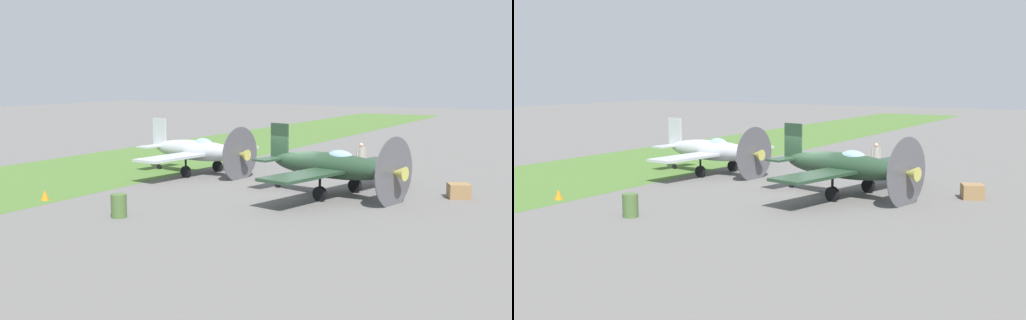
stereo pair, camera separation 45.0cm
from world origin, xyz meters
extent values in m
plane|color=#605E5B|center=(0.00, 0.00, 0.00)|extent=(160.00, 160.00, 0.00)
cube|color=#476B2D|center=(0.00, -12.71, 0.00)|extent=(120.00, 11.00, 0.01)
ellipsoid|color=#233D28|center=(0.45, 2.32, 1.37)|extent=(2.51, 6.50, 1.17)
cube|color=#233D28|center=(0.53, 2.68, 1.22)|extent=(9.17, 3.49, 0.13)
cube|color=#233D28|center=(-0.17, -0.54, 2.21)|extent=(0.31, 1.03, 1.79)
cube|color=#233D28|center=(-0.17, -0.54, 1.46)|extent=(3.12, 1.47, 0.09)
cone|color=#B7B24C|center=(1.19, 5.67, 1.37)|extent=(0.73, 0.77, 0.60)
cylinder|color=#4C4C51|center=(1.14, 5.49, 1.37)|extent=(2.95, 0.68, 3.01)
ellipsoid|color=#8CB2C6|center=(0.57, 2.87, 1.77)|extent=(0.93, 1.43, 0.66)
cylinder|color=black|center=(-0.78, 3.07, 0.32)|extent=(0.34, 0.67, 0.64)
cylinder|color=black|center=(-0.78, 3.07, 0.77)|extent=(0.11, 0.11, 0.90)
cylinder|color=black|center=(1.89, 2.48, 0.32)|extent=(0.34, 0.67, 0.64)
cylinder|color=black|center=(1.89, 2.48, 0.77)|extent=(0.11, 0.11, 0.90)
cylinder|color=black|center=(-0.19, -0.63, 0.15)|extent=(0.17, 0.32, 0.30)
ellipsoid|color=#B2B7BC|center=(-1.81, -6.55, 1.30)|extent=(1.85, 6.17, 1.11)
cube|color=#B2B7BC|center=(-1.76, -6.20, 1.16)|extent=(8.70, 2.57, 0.13)
cube|color=#B2B7BC|center=(-2.15, -9.30, 2.10)|extent=(0.21, 0.99, 1.70)
cube|color=#B2B7BC|center=(-2.15, -9.30, 1.39)|extent=(2.94, 1.15, 0.09)
cone|color=#B7B24C|center=(-1.40, -3.31, 1.30)|extent=(0.65, 0.69, 0.57)
cylinder|color=#4C4C51|center=(-1.43, -3.49, 1.30)|extent=(2.84, 0.39, 2.86)
ellipsoid|color=#8CB2C6|center=(-1.74, -6.02, 1.68)|extent=(0.78, 1.32, 0.63)
cylinder|color=black|center=(-3.04, -5.95, 0.30)|extent=(0.27, 0.63, 0.61)
cylinder|color=black|center=(-3.04, -5.95, 0.73)|extent=(0.11, 0.11, 0.86)
cylinder|color=black|center=(-0.47, -6.27, 0.30)|extent=(0.27, 0.63, 0.61)
cylinder|color=black|center=(-0.47, -6.27, 0.73)|extent=(0.11, 0.11, 0.86)
cylinder|color=black|center=(-2.16, -9.39, 0.14)|extent=(0.14, 0.30, 0.29)
cylinder|color=#9E998E|center=(-6.02, 1.42, 0.44)|extent=(0.30, 0.30, 0.88)
cylinder|color=#9E998E|center=(-6.02, 1.42, 1.19)|extent=(0.38, 0.38, 0.62)
sphere|color=tan|center=(-6.02, 1.42, 1.61)|extent=(0.23, 0.23, 0.23)
cylinder|color=#9E998E|center=(-5.79, 1.30, 1.19)|extent=(0.11, 0.11, 0.59)
cylinder|color=#9E998E|center=(-6.24, 1.55, 1.19)|extent=(0.11, 0.11, 0.59)
cylinder|color=#476633|center=(8.53, -2.87, 0.45)|extent=(0.60, 0.60, 0.90)
cube|color=olive|center=(-1.76, 7.52, 0.32)|extent=(1.19, 1.19, 0.64)
cone|color=orange|center=(7.56, -7.95, 0.22)|extent=(0.36, 0.36, 0.44)
camera|label=1|loc=(26.35, 13.25, 5.34)|focal=44.28mm
camera|label=2|loc=(26.13, 13.64, 5.34)|focal=44.28mm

